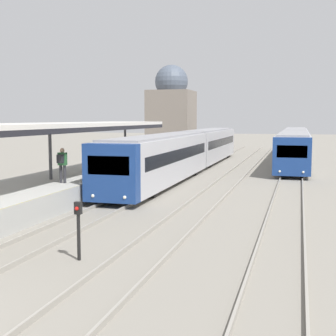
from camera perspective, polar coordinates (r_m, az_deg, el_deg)
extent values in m
cube|color=beige|center=(24.08, -14.25, 5.09)|extent=(4.00, 26.16, 0.20)
cube|color=black|center=(23.17, -10.02, 4.61)|extent=(0.08, 26.16, 0.24)
cylinder|color=#47474C|center=(24.14, -14.16, 1.74)|extent=(0.16, 0.16, 2.63)
cylinder|color=#47474C|center=(33.60, -5.24, 3.06)|extent=(0.16, 0.16, 2.63)
cylinder|color=#2D2D33|center=(22.82, -12.93, -0.72)|extent=(0.14, 0.14, 0.85)
cylinder|color=#2D2D33|center=(22.72, -12.49, -0.73)|extent=(0.14, 0.14, 0.85)
cube|color=#2D6638|center=(22.70, -12.75, 1.09)|extent=(0.40, 0.22, 0.60)
sphere|color=tan|center=(22.67, -12.78, 2.11)|extent=(0.22, 0.22, 0.22)
cube|color=#232328|center=(22.52, -13.00, 1.10)|extent=(0.30, 0.18, 0.40)
cube|color=navy|center=(21.45, -6.93, -0.60)|extent=(2.58, 0.70, 2.67)
cube|color=black|center=(21.11, -7.28, 0.31)|extent=(2.01, 0.04, 0.86)
sphere|color=#EFEACC|center=(21.60, -9.14, -3.37)|extent=(0.16, 0.16, 0.16)
sphere|color=#EFEACC|center=(21.00, -5.29, -3.59)|extent=(0.16, 0.16, 0.16)
cube|color=#B7B7BC|center=(29.01, -0.80, 1.17)|extent=(2.58, 15.40, 2.67)
cube|color=gray|center=(28.92, -0.80, 3.93)|extent=(2.27, 15.10, 0.12)
cube|color=black|center=(28.98, -0.80, 1.75)|extent=(2.60, 14.17, 0.70)
cylinder|color=black|center=(24.82, -6.52, -2.62)|extent=(0.12, 0.70, 0.70)
cylinder|color=black|center=(24.08, -1.68, -2.85)|extent=(0.12, 0.70, 0.70)
cylinder|color=black|center=(34.22, -0.17, -0.20)|extent=(0.12, 0.70, 0.70)
cylinder|color=black|center=(33.69, 3.42, -0.31)|extent=(0.12, 0.70, 0.70)
cube|color=#B7B7BC|center=(44.30, 5.02, 2.84)|extent=(2.58, 15.40, 2.67)
cube|color=gray|center=(44.25, 5.03, 4.64)|extent=(2.27, 15.10, 0.12)
cube|color=black|center=(44.29, 5.02, 3.22)|extent=(2.60, 14.17, 0.70)
cylinder|color=black|center=(39.74, 2.10, 0.67)|extent=(0.12, 0.70, 0.70)
cylinder|color=black|center=(39.29, 5.21, 0.59)|extent=(0.12, 0.70, 0.70)
cylinder|color=black|center=(49.50, 4.84, 1.72)|extent=(0.12, 0.70, 0.70)
cylinder|color=black|center=(49.13, 7.35, 1.65)|extent=(0.12, 0.70, 0.70)
cube|color=navy|center=(32.20, 14.87, 1.35)|extent=(2.52, 0.70, 2.56)
cube|color=black|center=(31.84, 14.88, 1.95)|extent=(1.96, 0.04, 0.82)
sphere|color=#EFEACC|center=(31.97, 13.46, -0.41)|extent=(0.16, 0.16, 0.16)
sphere|color=#EFEACC|center=(31.95, 16.16, -0.49)|extent=(0.16, 0.16, 0.16)
cube|color=#A8ADB7|center=(40.08, 15.06, 2.23)|extent=(2.52, 15.11, 2.56)
cube|color=gray|center=(40.02, 15.11, 4.15)|extent=(2.21, 14.81, 0.12)
cube|color=black|center=(40.07, 15.07, 2.63)|extent=(2.54, 13.90, 0.67)
cylinder|color=black|center=(35.32, 13.16, -0.16)|extent=(0.12, 0.70, 0.70)
cylinder|color=black|center=(35.29, 16.63, -0.26)|extent=(0.12, 0.70, 0.70)
cylinder|color=black|center=(45.09, 13.74, 1.14)|extent=(0.12, 0.70, 0.70)
cylinder|color=black|center=(45.07, 16.46, 1.06)|extent=(0.12, 0.70, 0.70)
cube|color=#A8ADB7|center=(55.52, 15.27, 3.23)|extent=(2.52, 15.11, 2.56)
cube|color=gray|center=(55.47, 15.31, 4.62)|extent=(2.21, 14.81, 0.12)
cube|color=black|center=(55.51, 15.28, 3.52)|extent=(2.54, 13.90, 0.67)
cylinder|color=black|center=(50.71, 13.97, 1.66)|extent=(0.12, 0.70, 0.70)
cylinder|color=black|center=(50.69, 16.39, 1.59)|extent=(0.12, 0.70, 0.70)
cylinder|color=black|center=(60.51, 14.27, 2.34)|extent=(0.12, 0.70, 0.70)
cylinder|color=black|center=(60.49, 16.29, 2.28)|extent=(0.12, 0.70, 0.70)
cylinder|color=black|center=(13.84, -10.83, -8.29)|extent=(0.10, 0.10, 1.35)
cube|color=black|center=(13.65, -10.90, -4.81)|extent=(0.20, 0.14, 0.36)
sphere|color=red|center=(13.57, -11.07, -4.87)|extent=(0.11, 0.11, 0.11)
cube|color=slate|center=(57.68, 0.42, 5.71)|extent=(5.22, 5.22, 7.46)
sphere|color=#4C5666|center=(57.85, 0.42, 10.50)|extent=(4.02, 4.02, 4.02)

